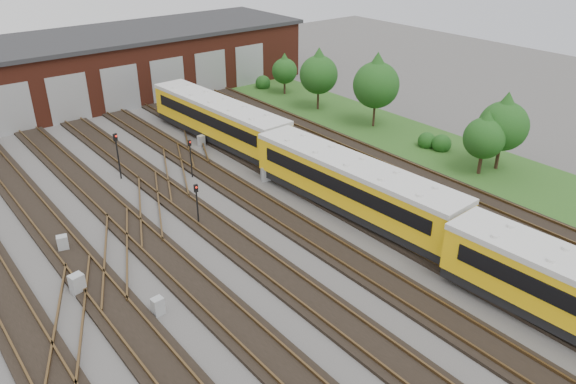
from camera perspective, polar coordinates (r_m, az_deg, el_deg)
ground at (r=29.78m, az=5.39°, el=-9.49°), size 120.00×120.00×0.00m
track_network at (r=29.96m, az=4.38°, el=-8.94°), size 30.40×70.00×0.33m
maintenance_shed at (r=61.19m, az=-21.60°, el=11.33°), size 51.00×12.50×6.35m
grass_verge at (r=48.32m, az=13.73°, el=4.67°), size 8.00×55.00×0.05m
metro_train at (r=35.67m, az=6.65°, el=0.68°), size 3.62×47.78×3.24m
signal_mast_0 at (r=34.69m, az=-9.25°, el=-0.69°), size 0.26×0.25×2.74m
signal_mast_1 at (r=41.88m, az=-16.96°, el=4.07°), size 0.31×0.30×3.49m
signal_mast_2 at (r=41.07m, az=-9.88°, el=3.83°), size 0.23×0.21×2.90m
signal_mast_3 at (r=39.86m, az=5.52°, el=3.33°), size 0.23×0.22×2.82m
relay_cabinet_0 at (r=30.76m, az=-20.62°, el=-8.76°), size 0.76×0.68×1.12m
relay_cabinet_1 at (r=34.65m, az=-21.90°, el=-4.89°), size 0.70×0.63×0.99m
relay_cabinet_2 at (r=28.29m, az=-13.08°, el=-11.23°), size 0.59×0.50×0.91m
relay_cabinet_3 at (r=40.53m, az=-2.29°, el=1.88°), size 0.79×0.73×1.06m
relay_cabinet_4 at (r=47.22m, az=-8.80°, el=5.17°), size 0.59×0.52×0.90m
tree_0 at (r=54.78m, az=3.14°, el=12.26°), size 3.67×3.67×6.09m
tree_1 at (r=59.98m, az=-0.36°, el=12.49°), size 2.64×2.64×4.38m
tree_2 at (r=50.50m, az=8.98°, el=11.23°), size 4.07×4.07×6.75m
tree_3 at (r=42.90m, az=19.38°, el=5.64°), size 3.01×3.01×4.99m
tree_4 at (r=44.01m, az=21.12°, el=6.81°), size 3.64×3.64×6.03m
bush_0 at (r=47.76m, az=13.95°, el=5.30°), size 1.47×1.47×1.47m
bush_1 at (r=47.35m, az=15.36°, el=5.01°), size 1.57×1.57×1.57m
bush_2 at (r=62.75m, az=-2.56°, el=11.23°), size 1.65×1.65×1.65m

